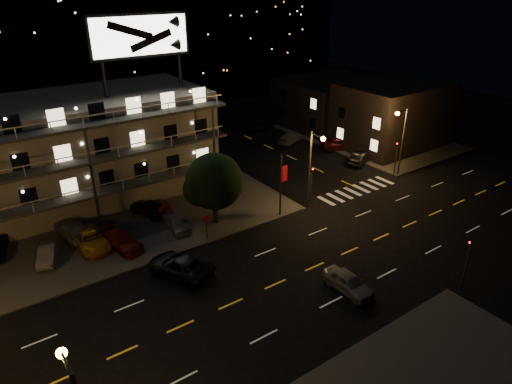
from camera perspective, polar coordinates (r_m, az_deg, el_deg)
ground at (r=36.43m, az=4.96°, el=-10.32°), size 140.00×140.00×0.00m
curb_nw at (r=47.56m, az=-24.77°, el=-3.53°), size 44.00×24.00×0.15m
curb_ne at (r=68.45m, az=13.63°, el=6.71°), size 16.00×24.00×0.15m
motel at (r=49.71m, az=-22.33°, el=4.84°), size 28.00×13.80×18.10m
side_bldg_front at (r=64.83m, az=16.63°, el=9.20°), size 14.06×10.00×8.50m
side_bldg_back at (r=72.74m, az=9.17°, el=11.01°), size 14.06×12.00×7.00m
hill_backdrop at (r=92.53m, az=-27.92°, el=16.66°), size 120.00×25.00×24.00m
streetlight_nc at (r=44.29m, az=7.08°, el=3.68°), size 0.44×1.92×8.00m
streetlight_ne at (r=54.17m, az=17.71°, el=6.74°), size 1.92×0.44×8.00m
signal_nw at (r=45.91m, az=6.92°, el=1.25°), size 0.20×0.27×4.60m
signal_sw at (r=36.77m, az=24.93°, el=-7.74°), size 0.20×0.27×4.60m
signal_ne at (r=54.94m, az=17.13°, el=4.42°), size 0.27×0.20×4.60m
banner_north at (r=43.15m, az=3.18°, el=1.03°), size 0.83×0.16×6.40m
stop_sign at (r=40.04m, az=-6.19°, el=-3.90°), size 0.91×0.11×2.61m
tree at (r=41.50m, az=-5.31°, el=1.13°), size 5.44×5.24×6.86m
lot_car_1 at (r=41.09m, az=-24.63°, el=-7.03°), size 2.50×3.94×1.23m
lot_car_2 at (r=41.57m, az=-20.00°, el=-5.65°), size 2.38×5.01×1.38m
lot_car_3 at (r=40.68m, az=-16.48°, el=-5.83°), size 2.83×4.98×1.36m
lot_car_4 at (r=42.40m, az=-9.88°, el=-3.75°), size 2.00×4.10×1.35m
lot_car_7 at (r=43.76m, az=-21.96°, el=-4.31°), size 2.68×5.26×1.46m
lot_car_8 at (r=45.32m, az=-13.15°, el=-1.93°), size 3.07×4.79×1.52m
lot_car_9 at (r=45.37m, az=-11.85°, el=-1.96°), size 1.55×3.86×1.25m
side_car_0 at (r=58.30m, az=12.90°, el=4.21°), size 4.81×3.18×1.50m
side_car_1 at (r=62.84m, az=10.45°, el=5.97°), size 5.81×4.28×1.47m
side_car_2 at (r=64.44m, az=4.27°, el=6.76°), size 5.03×3.38×1.35m
side_car_3 at (r=69.47m, az=0.01°, el=8.21°), size 4.00×1.93×1.32m
road_car_east at (r=35.01m, az=11.48°, el=-11.03°), size 1.70×4.23×1.44m
road_car_west at (r=36.48m, az=-9.49°, el=-9.09°), size 4.59×6.08×1.53m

